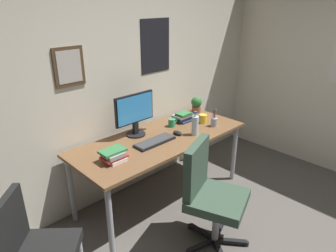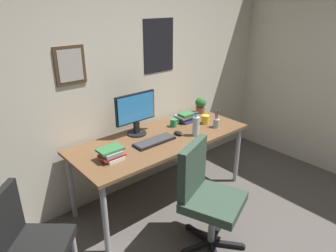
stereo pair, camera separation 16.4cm
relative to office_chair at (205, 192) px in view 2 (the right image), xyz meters
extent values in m
cube|color=beige|center=(-0.01, 1.22, 0.77)|extent=(4.40, 0.08, 2.60)
cube|color=#4C3823|center=(-0.53, 1.17, 0.95)|extent=(0.28, 0.02, 0.34)
cube|color=beige|center=(-0.53, 1.16, 0.95)|extent=(0.22, 0.00, 0.28)
cube|color=black|center=(0.48, 1.18, 1.03)|extent=(0.40, 0.01, 0.56)
cube|color=brown|center=(0.16, 0.76, 0.18)|extent=(1.85, 0.76, 0.03)
cylinder|color=#9EA0A5|center=(-0.71, 0.44, -0.18)|extent=(0.05, 0.05, 0.70)
cylinder|color=#9EA0A5|center=(1.03, 0.44, -0.18)|extent=(0.05, 0.05, 0.70)
cylinder|color=#9EA0A5|center=(-0.71, 1.08, -0.18)|extent=(0.05, 0.05, 0.70)
cylinder|color=#9EA0A5|center=(1.03, 1.08, -0.18)|extent=(0.05, 0.05, 0.70)
cube|color=#334738|center=(0.03, -0.07, -0.07)|extent=(0.59, 0.59, 0.08)
cube|color=#334738|center=(-0.04, 0.11, 0.20)|extent=(0.42, 0.21, 0.45)
cylinder|color=#9EA0A5|center=(0.03, -0.07, -0.32)|extent=(0.08, 0.08, 0.42)
cube|color=black|center=(0.16, -0.02, -0.49)|extent=(0.28, 0.14, 0.03)
cylinder|color=black|center=(0.29, 0.03, -0.51)|extent=(0.05, 0.05, 0.04)
cube|color=black|center=(0.02, 0.07, -0.49)|extent=(0.05, 0.28, 0.03)
cylinder|color=black|center=(0.01, 0.21, -0.51)|extent=(0.05, 0.05, 0.04)
cube|color=black|center=(-0.11, -0.04, -0.49)|extent=(0.28, 0.11, 0.03)
cube|color=black|center=(0.12, -0.18, -0.49)|extent=(0.21, 0.24, 0.03)
cylinder|color=black|center=(0.20, -0.29, -0.51)|extent=(0.05, 0.05, 0.04)
cube|color=black|center=(-1.26, 0.39, -0.09)|extent=(0.59, 0.59, 0.07)
cube|color=black|center=(-1.40, 0.51, 0.15)|extent=(0.31, 0.33, 0.40)
cylinder|color=black|center=(0.01, 0.98, 0.21)|extent=(0.20, 0.20, 0.01)
cube|color=black|center=(0.01, 0.98, 0.27)|extent=(0.05, 0.04, 0.12)
cube|color=black|center=(0.01, 0.98, 0.48)|extent=(0.46, 0.02, 0.30)
cube|color=#338CD8|center=(0.01, 0.97, 0.48)|extent=(0.43, 0.00, 0.27)
cube|color=black|center=(0.02, 0.70, 0.21)|extent=(0.43, 0.15, 0.02)
cube|color=#38383A|center=(0.02, 0.70, 0.22)|extent=(0.41, 0.13, 0.00)
ellipsoid|color=black|center=(0.32, 0.68, 0.22)|extent=(0.06, 0.11, 0.04)
cylinder|color=silver|center=(0.44, 0.56, 0.30)|extent=(0.07, 0.07, 0.20)
cylinder|color=silver|center=(0.44, 0.56, 0.42)|extent=(0.03, 0.03, 0.04)
cylinder|color=#2659B2|center=(0.44, 0.56, 0.44)|extent=(0.03, 0.03, 0.01)
cylinder|color=#2D8C59|center=(0.43, 0.88, 0.24)|extent=(0.08, 0.08, 0.09)
torus|color=#2D8C59|center=(0.48, 0.88, 0.25)|extent=(0.05, 0.01, 0.05)
cylinder|color=yellow|center=(0.76, 0.71, 0.25)|extent=(0.09, 0.09, 0.10)
torus|color=yellow|center=(0.82, 0.71, 0.25)|extent=(0.05, 0.01, 0.05)
cylinder|color=brown|center=(0.97, 1.00, 0.24)|extent=(0.11, 0.11, 0.07)
sphere|color=#2D6B33|center=(0.97, 1.00, 0.33)|extent=(0.13, 0.13, 0.13)
ellipsoid|color=#287A38|center=(0.94, 1.02, 0.35)|extent=(0.07, 0.08, 0.02)
ellipsoid|color=#287A38|center=(1.00, 1.02, 0.33)|extent=(0.07, 0.08, 0.02)
ellipsoid|color=#287A38|center=(0.95, 0.97, 0.33)|extent=(0.08, 0.07, 0.02)
cylinder|color=#9EA0A5|center=(0.77, 0.56, 0.25)|extent=(0.07, 0.07, 0.09)
cylinder|color=#263FBF|center=(0.76, 0.57, 0.32)|extent=(0.01, 0.01, 0.13)
cylinder|color=red|center=(0.77, 0.55, 0.32)|extent=(0.01, 0.01, 0.13)
cylinder|color=black|center=(0.77, 0.57, 0.32)|extent=(0.01, 0.01, 0.13)
cylinder|color=#9EA0A5|center=(0.78, 0.56, 0.33)|extent=(0.01, 0.03, 0.14)
cylinder|color=#9EA0A5|center=(0.76, 0.56, 0.33)|extent=(0.01, 0.02, 0.14)
cube|color=silver|center=(-0.46, 0.68, 0.21)|extent=(0.16, 0.16, 0.03)
cube|color=#B22D28|center=(-0.47, 0.67, 0.24)|extent=(0.21, 0.14, 0.02)
cube|color=gray|center=(-0.48, 0.68, 0.27)|extent=(0.16, 0.16, 0.03)
cube|color=#33723F|center=(-0.47, 0.69, 0.29)|extent=(0.22, 0.14, 0.02)
cube|color=navy|center=(0.65, 0.90, 0.21)|extent=(0.19, 0.16, 0.02)
cube|color=black|center=(0.64, 0.91, 0.23)|extent=(0.22, 0.13, 0.03)
cube|color=gray|center=(0.64, 0.92, 0.26)|extent=(0.21, 0.16, 0.02)
cube|color=#33723F|center=(0.64, 0.90, 0.29)|extent=(0.17, 0.12, 0.03)
camera|label=1|loc=(-1.75, -1.30, 1.49)|focal=32.65mm
camera|label=2|loc=(-1.63, -1.42, 1.49)|focal=32.65mm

